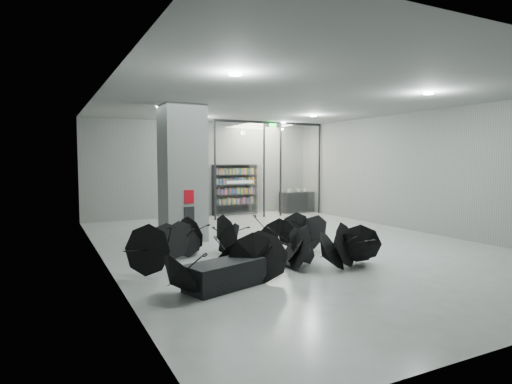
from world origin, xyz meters
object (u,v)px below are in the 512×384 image
bookshelf (235,190)px  shop_counter (297,202)px  umbrella_cluster (262,250)px  column (182,173)px  bench (225,274)px

bookshelf → shop_counter: size_ratio=1.41×
bookshelf → shop_counter: bookshelf is taller
bookshelf → umbrella_cluster: bearing=-112.9°
bookshelf → umbrella_cluster: (-3.06, -8.41, -0.79)m
column → bench: 5.35m
shop_counter → column: bearing=-152.0°
bookshelf → umbrella_cluster: bookshelf is taller
bench → shop_counter: shop_counter is taller
bench → bookshelf: bearing=47.5°
column → bookshelf: (3.82, 4.75, -0.90)m
bench → bookshelf: (4.54, 9.75, 0.85)m
column → umbrella_cluster: 4.11m
column → bookshelf: column is taller
shop_counter → umbrella_cluster: size_ratio=0.27×
shop_counter → umbrella_cluster: umbrella_cluster is taller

